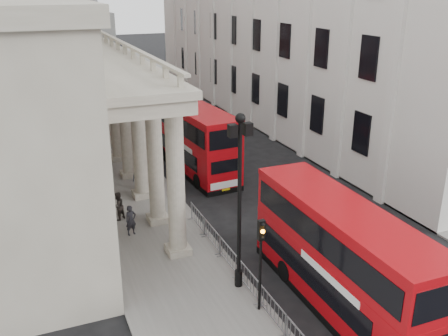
# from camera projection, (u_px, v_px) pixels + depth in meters

# --- Properties ---
(ground) EXTENTS (260.00, 260.00, 0.00)m
(ground) POSITION_uv_depth(u_px,v_px,m) (292.00, 336.00, 20.26)
(ground) COLOR black
(ground) RESTS_ON ground
(sidewalk_west) EXTENTS (6.00, 140.00, 0.12)m
(sidewalk_west) POSITION_uv_depth(u_px,v_px,m) (98.00, 141.00, 45.18)
(sidewalk_west) COLOR slate
(sidewalk_west) RESTS_ON ground
(sidewalk_east) EXTENTS (3.00, 140.00, 0.12)m
(sidewalk_east) POSITION_uv_depth(u_px,v_px,m) (261.00, 123.00, 51.06)
(sidewalk_east) COLOR slate
(sidewalk_east) RESTS_ON ground
(kerb) EXTENTS (0.20, 140.00, 0.14)m
(kerb) POSITION_uv_depth(u_px,v_px,m) (130.00, 137.00, 46.23)
(kerb) COLOR slate
(kerb) RESTS_ON ground
(lamp_post_south) EXTENTS (1.05, 0.44, 8.32)m
(lamp_post_south) POSITION_uv_depth(u_px,v_px,m) (239.00, 192.00, 21.80)
(lamp_post_south) COLOR black
(lamp_post_south) RESTS_ON sidewalk_west
(lamp_post_mid) EXTENTS (1.05, 0.44, 8.32)m
(lamp_post_mid) POSITION_uv_depth(u_px,v_px,m) (149.00, 111.00, 35.68)
(lamp_post_mid) COLOR black
(lamp_post_mid) RESTS_ON sidewalk_west
(lamp_post_north) EXTENTS (1.05, 0.44, 8.32)m
(lamp_post_north) POSITION_uv_depth(u_px,v_px,m) (109.00, 75.00, 49.55)
(lamp_post_north) COLOR black
(lamp_post_north) RESTS_ON sidewalk_west
(traffic_light) EXTENTS (0.28, 0.33, 4.30)m
(traffic_light) POSITION_uv_depth(u_px,v_px,m) (261.00, 249.00, 20.71)
(traffic_light) COLOR black
(traffic_light) RESTS_ON sidewalk_west
(crowd_barriers) EXTENTS (0.50, 18.75, 1.10)m
(crowd_barriers) POSITION_uv_depth(u_px,v_px,m) (260.00, 295.00, 21.83)
(crowd_barriers) COLOR gray
(crowd_barriers) RESTS_ON sidewalk_west
(bus_near) EXTENTS (2.76, 11.07, 4.77)m
(bus_near) POSITION_uv_depth(u_px,v_px,m) (341.00, 256.00, 21.39)
(bus_near) COLOR #AB070E
(bus_near) RESTS_ON ground
(bus_far) EXTENTS (3.66, 11.73, 4.99)m
(bus_far) POSITION_uv_depth(u_px,v_px,m) (192.00, 136.00, 37.81)
(bus_far) COLOR #B9080F
(bus_far) RESTS_ON ground
(pedestrian_a) EXTENTS (0.73, 0.57, 1.76)m
(pedestrian_a) POSITION_uv_depth(u_px,v_px,m) (131.00, 220.00, 27.93)
(pedestrian_a) COLOR black
(pedestrian_a) RESTS_ON sidewalk_west
(pedestrian_b) EXTENTS (1.08, 1.03, 1.76)m
(pedestrian_b) POSITION_uv_depth(u_px,v_px,m) (118.00, 206.00, 29.69)
(pedestrian_b) COLOR black
(pedestrian_b) RESTS_ON sidewalk_west
(pedestrian_c) EXTENTS (1.06, 0.81, 1.93)m
(pedestrian_c) POSITION_uv_depth(u_px,v_px,m) (139.00, 176.00, 34.13)
(pedestrian_c) COLOR black
(pedestrian_c) RESTS_ON sidewalk_west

